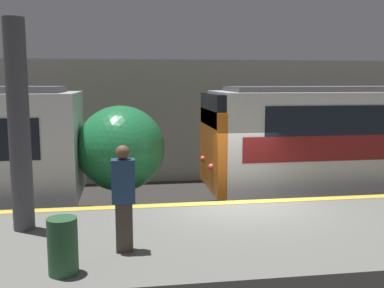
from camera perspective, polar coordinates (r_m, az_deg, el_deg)
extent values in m
plane|color=#33302D|center=(11.08, 5.90, -12.18)|extent=(120.00, 120.00, 0.00)
cube|color=slate|center=(9.05, 9.34, -13.65)|extent=(40.00, 4.15, 1.00)
cube|color=#EAD14C|center=(10.64, 6.19, -7.35)|extent=(40.00, 0.30, 0.01)
cube|color=#B2AD9E|center=(17.04, 0.35, 2.95)|extent=(50.00, 0.15, 4.58)
cylinder|color=#47474C|center=(8.94, -21.11, 2.09)|extent=(0.40, 0.40, 3.96)
ellipsoid|color=#238447|center=(12.54, -9.01, -0.53)|extent=(2.42, 2.58, 2.36)
sphere|color=#F2EFCC|center=(12.64, -4.66, -2.33)|extent=(0.20, 0.20, 0.20)
cube|color=orange|center=(12.80, 2.58, -0.65)|extent=(0.25, 2.75, 2.25)
cube|color=black|center=(12.67, 2.61, 4.37)|extent=(0.25, 2.47, 0.90)
sphere|color=#EA4C42|center=(12.23, 2.43, -2.94)|extent=(0.18, 0.18, 0.18)
sphere|color=#EA4C42|center=(13.45, 1.40, -1.91)|extent=(0.18, 0.18, 0.18)
cube|color=#473D33|center=(7.68, -8.59, -10.36)|extent=(0.28, 0.20, 0.83)
cube|color=navy|center=(7.47, -8.72, -4.68)|extent=(0.38, 0.24, 0.72)
sphere|color=brown|center=(7.37, -8.80, -1.04)|extent=(0.24, 0.24, 0.24)
cylinder|color=#2D5B38|center=(7.01, -16.08, -12.35)|extent=(0.44, 0.44, 0.85)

